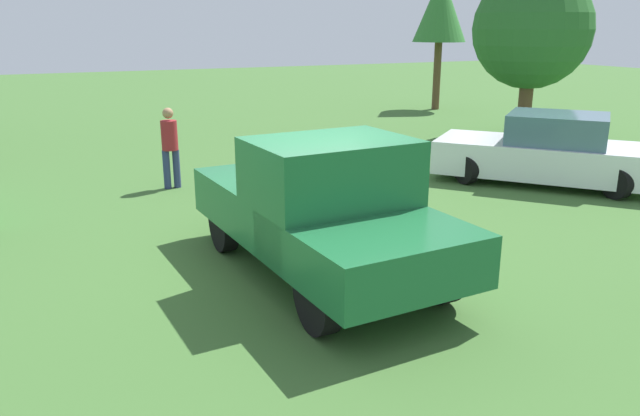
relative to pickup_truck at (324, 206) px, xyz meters
The scene contains 6 objects.
ground_plane 1.02m from the pickup_truck, ahead, with size 80.00×80.00×0.00m, color #3D662D.
pickup_truck is the anchor object (origin of this frame).
sedan_near 6.83m from the pickup_truck, 68.21° to the right, with size 4.44×4.14×1.45m.
person_bystander 5.50m from the pickup_truck, ahead, with size 0.33×0.34×1.62m.
tree_far_center 12.24m from the pickup_truck, 54.84° to the right, with size 3.32×3.32×4.72m.
tree_side 17.68m from the pickup_truck, 40.39° to the right, with size 2.01×2.01×5.09m.
Camera 1 is at (-7.12, 3.32, 3.16)m, focal length 34.64 mm.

